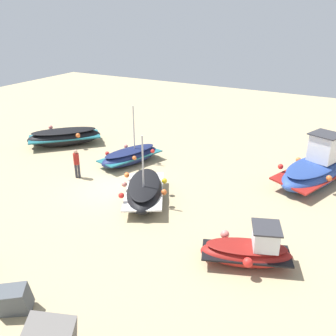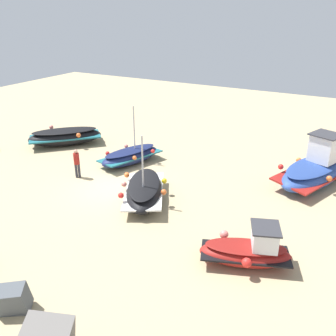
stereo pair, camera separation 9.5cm
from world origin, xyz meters
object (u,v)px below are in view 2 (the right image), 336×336
object	(u,v)px
fishing_boat_3	(65,136)
person_walking	(77,162)
fishing_boat_4	(130,156)
fishing_boat_1	(314,170)
fishing_boat_0	(144,190)
fishing_boat_2	(248,251)

from	to	relation	value
fishing_boat_3	person_walking	bearing A→B (deg)	94.23
fishing_boat_4	person_walking	distance (m)	3.49
fishing_boat_1	fishing_boat_4	xyz separation A→B (m)	(10.31, 2.44, -0.32)
person_walking	fishing_boat_0	bearing A→B (deg)	-136.53
fishing_boat_0	person_walking	bearing A→B (deg)	56.10
fishing_boat_3	fishing_boat_4	size ratio (longest dim) A/B	1.12
fishing_boat_1	fishing_boat_4	size ratio (longest dim) A/B	1.27
fishing_boat_0	person_walking	distance (m)	4.77
fishing_boat_3	fishing_boat_0	bearing A→B (deg)	109.70
fishing_boat_1	fishing_boat_3	bearing A→B (deg)	116.95
fishing_boat_0	fishing_boat_3	xyz separation A→B (m)	(9.16, -4.21, 0.07)
fishing_boat_0	fishing_boat_1	bearing A→B (deg)	-77.62
fishing_boat_0	person_walking	xyz separation A→B (m)	(4.73, -0.47, 0.43)
fishing_boat_3	fishing_boat_4	distance (m)	5.92
fishing_boat_0	fishing_boat_1	world-z (taller)	fishing_boat_0
person_walking	fishing_boat_2	bearing A→B (deg)	-145.42
fishing_boat_0	fishing_boat_2	world-z (taller)	fishing_boat_0
fishing_boat_2	person_walking	xyz separation A→B (m)	(10.75, -2.79, 0.42)
fishing_boat_3	fishing_boat_4	world-z (taller)	fishing_boat_4
fishing_boat_2	person_walking	size ratio (longest dim) A/B	2.19
fishing_boat_0	fishing_boat_4	world-z (taller)	fishing_boat_4
fishing_boat_3	fishing_boat_2	bearing A→B (deg)	111.09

